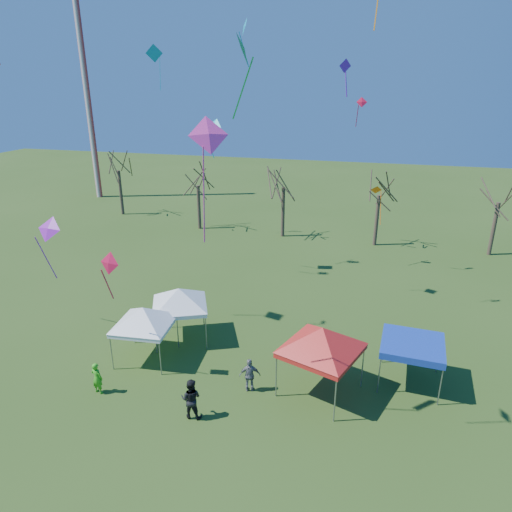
{
  "coord_description": "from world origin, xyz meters",
  "views": [
    {
      "loc": [
        5.75,
        -15.56,
        13.42
      ],
      "look_at": [
        0.78,
        3.0,
        6.13
      ],
      "focal_mm": 32.0,
      "sensor_mm": 36.0,
      "label": 1
    }
  ],
  "objects_px": {
    "tree_1": "(197,170)",
    "tree_4": "(502,183)",
    "person_dark": "(191,399)",
    "tent_white_west": "(143,311)",
    "tent_white_mid": "(179,292)",
    "tree_0": "(117,154)",
    "tree_2": "(284,169)",
    "tent_blue": "(413,346)",
    "radio_mast": "(87,92)",
    "tree_3": "(381,177)",
    "person_grey": "(250,375)",
    "tent_red": "(322,332)",
    "person_green": "(97,378)"
  },
  "relations": [
    {
      "from": "tree_3",
      "to": "person_grey",
      "type": "bearing_deg",
      "value": -102.79
    },
    {
      "from": "tent_blue",
      "to": "person_grey",
      "type": "relative_size",
      "value": 1.8
    },
    {
      "from": "radio_mast",
      "to": "tent_blue",
      "type": "distance_m",
      "value": 48.05
    },
    {
      "from": "tent_blue",
      "to": "tent_red",
      "type": "bearing_deg",
      "value": -156.11
    },
    {
      "from": "tent_blue",
      "to": "person_green",
      "type": "bearing_deg",
      "value": -161.99
    },
    {
      "from": "tent_white_west",
      "to": "tree_3",
      "type": "bearing_deg",
      "value": 62.7
    },
    {
      "from": "radio_mast",
      "to": "tree_4",
      "type": "relative_size",
      "value": 3.17
    },
    {
      "from": "tree_2",
      "to": "tent_white_west",
      "type": "distance_m",
      "value": 22.17
    },
    {
      "from": "tree_0",
      "to": "person_green",
      "type": "distance_m",
      "value": 32.19
    },
    {
      "from": "tree_3",
      "to": "tent_white_west",
      "type": "distance_m",
      "value": 24.3
    },
    {
      "from": "tree_0",
      "to": "tent_white_west",
      "type": "height_order",
      "value": "tree_0"
    },
    {
      "from": "tree_4",
      "to": "person_green",
      "type": "distance_m",
      "value": 32.82
    },
    {
      "from": "tent_red",
      "to": "person_grey",
      "type": "height_order",
      "value": "tent_red"
    },
    {
      "from": "tree_2",
      "to": "tent_red",
      "type": "height_order",
      "value": "tree_2"
    },
    {
      "from": "tree_4",
      "to": "tree_0",
      "type": "bearing_deg",
      "value": 174.66
    },
    {
      "from": "tree_3",
      "to": "tent_blue",
      "type": "bearing_deg",
      "value": -84.27
    },
    {
      "from": "tree_1",
      "to": "tree_3",
      "type": "bearing_deg",
      "value": -2.06
    },
    {
      "from": "tree_3",
      "to": "tent_white_mid",
      "type": "relative_size",
      "value": 2.12
    },
    {
      "from": "tent_white_mid",
      "to": "tree_4",
      "type": "bearing_deg",
      "value": 44.38
    },
    {
      "from": "tree_1",
      "to": "tree_4",
      "type": "height_order",
      "value": "tree_4"
    },
    {
      "from": "radio_mast",
      "to": "person_dark",
      "type": "xyz_separation_m",
      "value": [
        26.98,
        -34.92,
        -11.58
      ]
    },
    {
      "from": "tree_0",
      "to": "tree_3",
      "type": "distance_m",
      "value": 27.09
    },
    {
      "from": "tree_2",
      "to": "person_green",
      "type": "height_order",
      "value": "tree_2"
    },
    {
      "from": "tent_white_west",
      "to": "tree_4",
      "type": "bearing_deg",
      "value": 46.35
    },
    {
      "from": "tree_1",
      "to": "tent_white_west",
      "type": "bearing_deg",
      "value": -75.32
    },
    {
      "from": "radio_mast",
      "to": "tree_2",
      "type": "bearing_deg",
      "value": -20.57
    },
    {
      "from": "tree_1",
      "to": "tent_red",
      "type": "bearing_deg",
      "value": -56.59
    },
    {
      "from": "tree_0",
      "to": "tree_1",
      "type": "distance_m",
      "value": 10.47
    },
    {
      "from": "tree_0",
      "to": "tent_white_mid",
      "type": "relative_size",
      "value": 2.26
    },
    {
      "from": "tree_2",
      "to": "tent_white_mid",
      "type": "bearing_deg",
      "value": -95.05
    },
    {
      "from": "tree_1",
      "to": "tent_blue",
      "type": "height_order",
      "value": "tree_1"
    },
    {
      "from": "person_grey",
      "to": "person_green",
      "type": "height_order",
      "value": "person_grey"
    },
    {
      "from": "tree_2",
      "to": "tent_blue",
      "type": "distance_m",
      "value": 23.28
    },
    {
      "from": "radio_mast",
      "to": "person_dark",
      "type": "height_order",
      "value": "radio_mast"
    },
    {
      "from": "tree_3",
      "to": "person_green",
      "type": "bearing_deg",
      "value": -115.77
    },
    {
      "from": "tree_0",
      "to": "tree_1",
      "type": "relative_size",
      "value": 1.12
    },
    {
      "from": "tree_0",
      "to": "tent_red",
      "type": "relative_size",
      "value": 2.04
    },
    {
      "from": "tree_0",
      "to": "person_green",
      "type": "relative_size",
      "value": 5.35
    },
    {
      "from": "tent_red",
      "to": "tent_white_mid",
      "type": "bearing_deg",
      "value": 161.2
    },
    {
      "from": "tree_1",
      "to": "person_green",
      "type": "relative_size",
      "value": 4.78
    },
    {
      "from": "tree_4",
      "to": "person_dark",
      "type": "distance_m",
      "value": 30.26
    },
    {
      "from": "tent_white_west",
      "to": "person_grey",
      "type": "height_order",
      "value": "tent_white_west"
    },
    {
      "from": "tree_1",
      "to": "tree_2",
      "type": "bearing_deg",
      "value": -1.85
    },
    {
      "from": "tree_1",
      "to": "person_dark",
      "type": "xyz_separation_m",
      "value": [
        9.74,
        -25.57,
        -4.87
      ]
    },
    {
      "from": "radio_mast",
      "to": "tree_3",
      "type": "relative_size",
      "value": 3.16
    },
    {
      "from": "tent_blue",
      "to": "tent_white_mid",
      "type": "bearing_deg",
      "value": 175.37
    },
    {
      "from": "tent_white_west",
      "to": "tent_blue",
      "type": "xyz_separation_m",
      "value": [
        13.05,
        1.34,
        -0.7
      ]
    },
    {
      "from": "radio_mast",
      "to": "tree_0",
      "type": "distance_m",
      "value": 11.45
    },
    {
      "from": "tent_white_west",
      "to": "tent_white_mid",
      "type": "height_order",
      "value": "tent_white_mid"
    },
    {
      "from": "tree_0",
      "to": "tree_4",
      "type": "relative_size",
      "value": 1.07
    }
  ]
}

